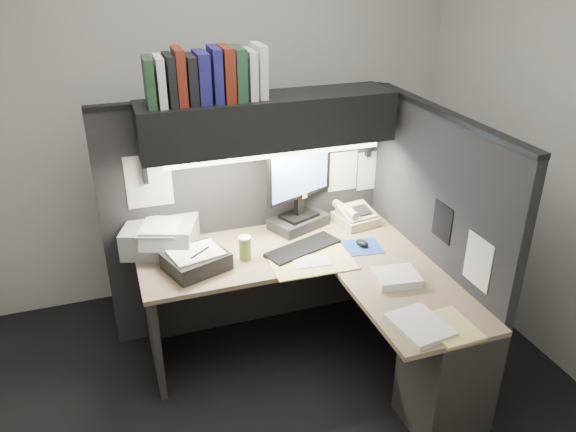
% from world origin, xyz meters
% --- Properties ---
extents(floor, '(3.50, 3.50, 0.00)m').
position_xyz_m(floor, '(0.00, 0.00, 0.00)').
color(floor, black).
rests_on(floor, ground).
extents(wall_back, '(3.50, 0.04, 2.70)m').
position_xyz_m(wall_back, '(0.00, 1.50, 1.35)').
color(wall_back, beige).
rests_on(wall_back, floor).
extents(wall_front, '(3.50, 0.04, 2.70)m').
position_xyz_m(wall_front, '(0.00, -1.50, 1.35)').
color(wall_front, beige).
rests_on(wall_front, floor).
extents(wall_right, '(0.04, 3.00, 2.70)m').
position_xyz_m(wall_right, '(1.75, 0.00, 1.35)').
color(wall_right, beige).
rests_on(wall_right, floor).
extents(partition_back, '(1.90, 0.06, 1.60)m').
position_xyz_m(partition_back, '(0.03, 0.93, 0.80)').
color(partition_back, black).
rests_on(partition_back, floor).
extents(partition_right, '(0.06, 1.50, 1.60)m').
position_xyz_m(partition_right, '(0.98, 0.18, 0.80)').
color(partition_right, black).
rests_on(partition_right, floor).
extents(desk, '(1.70, 1.53, 0.73)m').
position_xyz_m(desk, '(0.43, -0.00, 0.44)').
color(desk, '#988160').
rests_on(desk, floor).
extents(overhead_shelf, '(1.55, 0.34, 0.30)m').
position_xyz_m(overhead_shelf, '(0.12, 0.75, 1.50)').
color(overhead_shelf, black).
rests_on(overhead_shelf, partition_back).
extents(task_light_tube, '(1.32, 0.04, 0.04)m').
position_xyz_m(task_light_tube, '(0.12, 0.61, 1.33)').
color(task_light_tube, white).
rests_on(task_light_tube, overhead_shelf).
extents(monitor, '(0.50, 0.36, 0.57)m').
position_xyz_m(monitor, '(0.35, 0.80, 0.96)').
color(monitor, black).
rests_on(monitor, desk).
extents(keyboard, '(0.52, 0.32, 0.02)m').
position_xyz_m(keyboard, '(0.26, 0.48, 0.74)').
color(keyboard, black).
rests_on(keyboard, desk).
extents(mousepad, '(0.26, 0.24, 0.00)m').
position_xyz_m(mousepad, '(0.63, 0.39, 0.73)').
color(mousepad, '#1C429C').
rests_on(mousepad, desk).
extents(mouse, '(0.09, 0.11, 0.04)m').
position_xyz_m(mouse, '(0.63, 0.41, 0.75)').
color(mouse, black).
rests_on(mouse, mousepad).
extents(telephone, '(0.29, 0.29, 0.10)m').
position_xyz_m(telephone, '(0.73, 0.72, 0.78)').
color(telephone, beige).
rests_on(telephone, desk).
extents(coffee_cup, '(0.10, 0.10, 0.14)m').
position_xyz_m(coffee_cup, '(-0.11, 0.49, 0.80)').
color(coffee_cup, '#9EAA44').
rests_on(coffee_cup, desk).
extents(printer, '(0.52, 0.49, 0.17)m').
position_xyz_m(printer, '(-0.57, 0.79, 0.82)').
color(printer, '#9C9FA2').
rests_on(printer, desk).
extents(notebook_stack, '(0.41, 0.38, 0.10)m').
position_xyz_m(notebook_stack, '(-0.41, 0.47, 0.78)').
color(notebook_stack, black).
rests_on(notebook_stack, desk).
extents(open_folder, '(0.51, 0.34, 0.01)m').
position_xyz_m(open_folder, '(0.25, 0.32, 0.73)').
color(open_folder, '#D5C578').
rests_on(open_folder, desk).
extents(paper_stack_a, '(0.27, 0.24, 0.05)m').
position_xyz_m(paper_stack_a, '(0.63, -0.03, 0.75)').
color(paper_stack_a, white).
rests_on(paper_stack_a, desk).
extents(paper_stack_b, '(0.27, 0.32, 0.03)m').
position_xyz_m(paper_stack_b, '(0.53, -0.45, 0.74)').
color(paper_stack_b, white).
rests_on(paper_stack_b, desk).
extents(manila_stack, '(0.23, 0.29, 0.02)m').
position_xyz_m(manila_stack, '(0.67, -0.51, 0.74)').
color(manila_stack, '#D5C578').
rests_on(manila_stack, desk).
extents(binder_row, '(0.68, 0.25, 0.30)m').
position_xyz_m(binder_row, '(-0.23, 0.74, 1.79)').
color(binder_row, '#21422C').
rests_on(binder_row, overhead_shelf).
extents(pinned_papers, '(1.76, 1.31, 0.51)m').
position_xyz_m(pinned_papers, '(0.42, 0.56, 1.05)').
color(pinned_papers, white).
rests_on(pinned_papers, partition_back).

